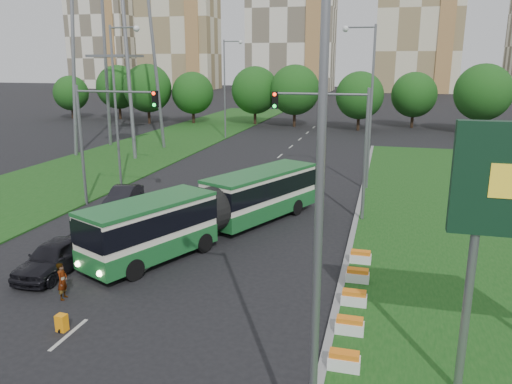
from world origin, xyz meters
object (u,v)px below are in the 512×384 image
(pedestrian, at_px, (62,281))
(car_left_far, at_px, (124,197))
(traffic_mast_median, at_px, (339,133))
(articulated_bus, at_px, (212,207))
(traffic_mast_left, at_px, (102,127))
(shopping_trolley, at_px, (62,323))
(car_left_near, at_px, (54,257))

(pedestrian, bearing_deg, car_left_far, 9.01)
(traffic_mast_median, relative_size, articulated_bus, 0.50)
(traffic_mast_left, height_order, shopping_trolley, traffic_mast_left)
(car_left_far, bearing_deg, articulated_bus, -35.93)
(shopping_trolley, bearing_deg, articulated_bus, 84.50)
(traffic_mast_left, bearing_deg, car_left_far, 1.59)
(traffic_mast_median, bearing_deg, traffic_mast_left, -176.23)
(traffic_mast_left, relative_size, car_left_near, 1.77)
(car_left_near, relative_size, car_left_far, 1.06)
(traffic_mast_left, height_order, articulated_bus, traffic_mast_left)
(shopping_trolley, bearing_deg, car_left_near, 132.13)
(traffic_mast_median, height_order, pedestrian, traffic_mast_median)
(traffic_mast_left, xyz_separation_m, shopping_trolley, (7.00, -14.83, -5.04))
(articulated_bus, xyz_separation_m, car_left_far, (-7.61, 3.75, -0.92))
(traffic_mast_median, bearing_deg, pedestrian, -125.37)
(car_left_far, distance_m, shopping_trolley, 15.95)
(traffic_mast_median, relative_size, car_left_near, 1.77)
(articulated_bus, bearing_deg, traffic_mast_left, -178.39)
(pedestrian, xyz_separation_m, shopping_trolley, (1.50, -2.22, -0.47))
(pedestrian, bearing_deg, traffic_mast_median, -45.13)
(articulated_bus, distance_m, pedestrian, 9.52)
(pedestrian, bearing_deg, traffic_mast_left, 13.82)
(traffic_mast_median, distance_m, articulated_bus, 8.74)
(traffic_mast_left, xyz_separation_m, car_left_far, (1.21, 0.03, -4.65))
(car_left_near, bearing_deg, traffic_mast_median, 43.28)
(traffic_mast_left, distance_m, car_left_far, 4.80)
(traffic_mast_left, bearing_deg, shopping_trolley, -64.74)
(car_left_near, relative_size, shopping_trolley, 7.19)
(traffic_mast_median, height_order, articulated_bus, traffic_mast_median)
(traffic_mast_median, height_order, car_left_far, traffic_mast_median)
(articulated_bus, bearing_deg, pedestrian, -85.95)
(traffic_mast_left, relative_size, car_left_far, 1.88)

